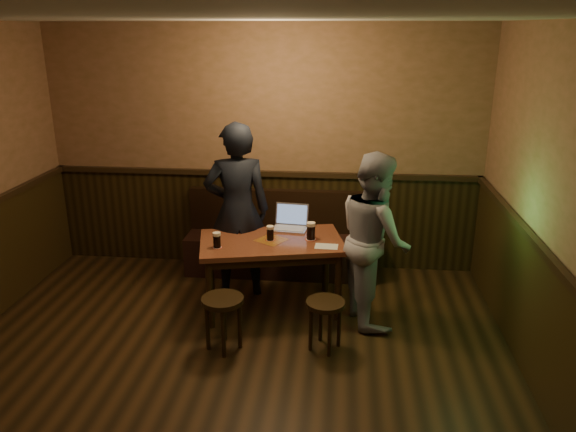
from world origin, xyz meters
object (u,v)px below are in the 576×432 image
Objects in this scene: pint_mid at (270,233)px; stool_right at (325,311)px; stool_left at (223,308)px; pint_right at (311,231)px; bench at (282,246)px; pub_table at (271,249)px; person_suit at (237,211)px; pint_left at (217,240)px; laptop at (291,222)px; person_grey at (375,238)px.

stool_right is at bearing -50.75° from pint_mid.
pint_right reaches higher than stool_left.
bench is 1.76m from stool_left.
stool_right is at bearing -64.09° from pub_table.
pint_left is at bearing 67.50° from person_suit.
stool_left is at bearing -106.42° from laptop.
pint_mid is 1.02m from person_grey.
stool_left is at bearing 103.13° from person_grey.
laptop is (0.65, 0.61, -0.01)m from pint_left.
bench is 0.95m from person_suit.
pub_table is at bearing 69.62° from person_grey.
bench reaches higher than stool_right.
pint_mid is at bearing 129.25° from stool_right.
person_grey reaches higher than pub_table.
pint_left is 0.86× the size of pint_right.
pint_left is (-0.49, -1.17, 0.51)m from bench.
person_suit reaches higher than stool_right.
pint_right reaches higher than pint_left.
pint_left is at bearing -112.79° from bench.
person_suit is (-0.96, 1.03, 0.56)m from stool_right.
pub_table is 0.90m from stool_left.
laptop reaches higher than bench.
bench is at bearing 114.20° from pint_right.
pub_table is 0.58m from pint_left.
stool_right is 3.03× the size of pint_left.
pint_left is 0.54m from pint_mid.
pint_right is (0.40, 0.06, 0.01)m from pint_mid.
pub_table is 0.92× the size of person_grey.
pint_left is at bearing 106.12° from stool_left.
pint_mid reaches higher than stool_left.
bench is 0.98m from pub_table.
pint_mid is (-0.01, -0.00, 0.17)m from pub_table.
pint_left reaches higher than stool_right.
person_suit is (-0.78, 0.26, 0.10)m from pint_right.
bench reaches higher than pub_table.
pint_left is at bearing -165.78° from pub_table.
bench is at bearing -136.72° from person_suit.
pint_right reaches higher than pint_mid.
person_suit is at bearing 133.03° from stool_right.
pub_table is 3.28× the size of stool_right.
stool_right is 2.61× the size of pint_right.
pint_right is at bearing 19.18° from pint_left.
laptop is (-0.23, 0.31, -0.03)m from pint_right.
stool_left is 3.35× the size of pint_mid.
pub_table is 0.58m from person_suit.
person_grey is at bearing 150.35° from person_suit.
laptop is at bearing 54.13° from pub_table.
stool_left is 0.96m from pint_mid.
laptop is at bearing 65.74° from pint_mid.
bench is 1.08m from pint_right.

